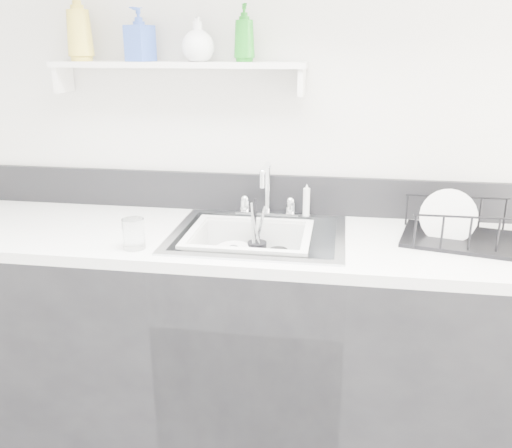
% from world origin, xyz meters
% --- Properties ---
extents(counter_run, '(3.20, 0.62, 0.92)m').
position_xyz_m(counter_run, '(0.00, 1.19, 0.46)').
color(counter_run, black).
rests_on(counter_run, ground).
extents(backsplash, '(3.20, 0.02, 0.16)m').
position_xyz_m(backsplash, '(0.00, 1.49, 1.00)').
color(backsplash, black).
rests_on(backsplash, counter_run).
extents(sink, '(0.64, 0.52, 0.20)m').
position_xyz_m(sink, '(0.00, 1.19, 0.83)').
color(sink, silver).
rests_on(sink, counter_run).
extents(faucet, '(0.26, 0.18, 0.23)m').
position_xyz_m(faucet, '(0.00, 1.44, 0.98)').
color(faucet, silver).
rests_on(faucet, counter_run).
extents(side_sprayer, '(0.03, 0.03, 0.14)m').
position_xyz_m(side_sprayer, '(0.16, 1.44, 0.99)').
color(side_sprayer, white).
rests_on(side_sprayer, counter_run).
extents(wall_shelf, '(1.00, 0.16, 0.12)m').
position_xyz_m(wall_shelf, '(-0.35, 1.42, 1.51)').
color(wall_shelf, silver).
rests_on(wall_shelf, room_shell).
extents(wash_tub, '(0.52, 0.46, 0.18)m').
position_xyz_m(wash_tub, '(-0.03, 1.20, 0.84)').
color(wash_tub, white).
rests_on(wash_tub, sink).
extents(plate_stack, '(0.24, 0.23, 0.09)m').
position_xyz_m(plate_stack, '(-0.08, 1.19, 0.79)').
color(plate_stack, white).
rests_on(plate_stack, wash_tub).
extents(utensil_cup, '(0.08, 0.08, 0.25)m').
position_xyz_m(utensil_cup, '(-0.02, 1.27, 0.82)').
color(utensil_cup, black).
rests_on(utensil_cup, wash_tub).
extents(ladle, '(0.27, 0.21, 0.07)m').
position_xyz_m(ladle, '(-0.05, 1.21, 0.80)').
color(ladle, silver).
rests_on(ladle, wash_tub).
extents(tumbler_in_tub, '(0.07, 0.07, 0.10)m').
position_xyz_m(tumbler_in_tub, '(0.08, 1.20, 0.82)').
color(tumbler_in_tub, white).
rests_on(tumbler_in_tub, wash_tub).
extents(tumbler_counter, '(0.08, 0.08, 0.11)m').
position_xyz_m(tumbler_counter, '(-0.40, 0.99, 0.97)').
color(tumbler_counter, white).
rests_on(tumbler_counter, counter_run).
extents(dish_rack, '(0.45, 0.38, 0.14)m').
position_xyz_m(dish_rack, '(0.73, 1.24, 0.99)').
color(dish_rack, black).
rests_on(dish_rack, counter_run).
extents(bowl_small, '(0.14, 0.14, 0.04)m').
position_xyz_m(bowl_small, '(0.06, 1.11, 0.79)').
color(bowl_small, white).
rests_on(bowl_small, wash_tub).
extents(soap_bottle_a, '(0.11, 0.11, 0.26)m').
position_xyz_m(soap_bottle_a, '(-0.73, 1.40, 1.66)').
color(soap_bottle_a, gold).
rests_on(soap_bottle_a, wall_shelf).
extents(soap_bottle_b, '(0.11, 0.12, 0.20)m').
position_xyz_m(soap_bottle_b, '(-0.49, 1.40, 1.63)').
color(soap_bottle_b, '#3152B6').
rests_on(soap_bottle_b, wall_shelf).
extents(soap_bottle_c, '(0.15, 0.15, 0.16)m').
position_xyz_m(soap_bottle_c, '(-0.26, 1.40, 1.61)').
color(soap_bottle_c, white).
rests_on(soap_bottle_c, wall_shelf).
extents(soap_bottle_d, '(0.10, 0.10, 0.21)m').
position_xyz_m(soap_bottle_d, '(-0.09, 1.41, 1.63)').
color(soap_bottle_d, '#177D19').
rests_on(soap_bottle_d, wall_shelf).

